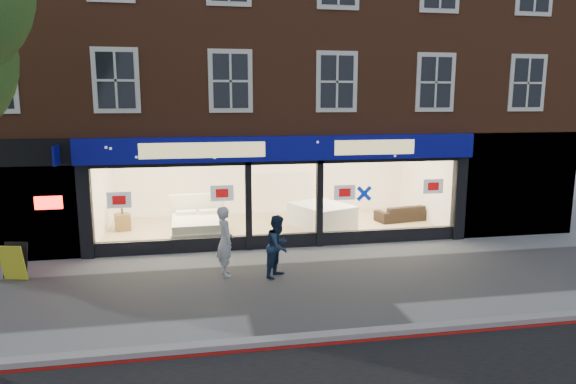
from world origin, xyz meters
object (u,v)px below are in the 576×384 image
object	(u,v)px
display_bed	(199,226)
a_board	(14,262)
sofa	(402,213)
pedestrian_grey	(225,241)
pedestrian_blue	(278,246)
mattress_stack	(322,216)

from	to	relation	value
display_bed	a_board	size ratio (longest dim) A/B	2.34
sofa	pedestrian_grey	world-z (taller)	pedestrian_grey
display_bed	pedestrian_grey	xyz separation A→B (m)	(0.61, -3.46, 0.44)
sofa	pedestrian_blue	bearing A→B (deg)	31.92
display_bed	mattress_stack	world-z (taller)	display_bed
sofa	a_board	world-z (taller)	a_board
pedestrian_blue	a_board	bearing A→B (deg)	119.63
a_board	pedestrian_blue	size ratio (longest dim) A/B	0.59
mattress_stack	a_board	distance (m)	9.15
mattress_stack	sofa	distance (m)	3.02
sofa	a_board	distance (m)	12.10
display_bed	mattress_stack	distance (m)	4.10
pedestrian_grey	pedestrian_blue	bearing A→B (deg)	-115.15
a_board	pedestrian_blue	world-z (taller)	pedestrian_blue
pedestrian_blue	sofa	bearing A→B (deg)	-10.13
a_board	pedestrian_grey	bearing A→B (deg)	7.77
mattress_stack	sofa	bearing A→B (deg)	7.07
display_bed	sofa	xyz separation A→B (m)	(7.07, 0.86, -0.06)
display_bed	pedestrian_blue	bearing A→B (deg)	-65.32
mattress_stack	pedestrian_grey	world-z (taller)	pedestrian_grey
mattress_stack	sofa	size ratio (longest dim) A/B	1.27
mattress_stack	pedestrian_grey	size ratio (longest dim) A/B	1.37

